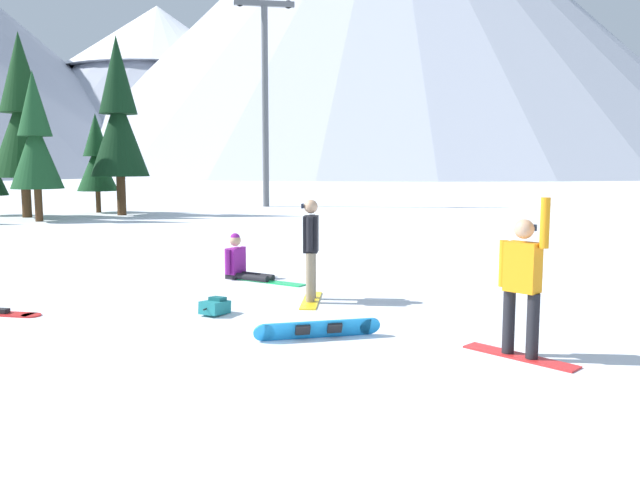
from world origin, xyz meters
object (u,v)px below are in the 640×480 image
object	(u,v)px
snowboarder_midground	(311,247)
pine_tree_short	(35,140)
pine_tree_leaning	(97,159)
pine_tree_broad	(22,117)
snowboarder_background	(242,264)
backpack_teal	(215,307)
ski_lift_tower	(265,91)
pine_tree_twin	(119,118)
loose_snowboard_near_left	(318,329)
snowboarder_foreground	(522,283)

from	to	relation	value
snowboarder_midground	pine_tree_short	bearing A→B (deg)	116.04
snowboarder_midground	pine_tree_short	size ratio (longest dim) A/B	0.28
pine_tree_leaning	pine_tree_broad	distance (m)	4.14
snowboarder_background	backpack_teal	bearing A→B (deg)	-101.25
backpack_teal	ski_lift_tower	world-z (taller)	ski_lift_tower
pine_tree_twin	pine_tree_short	distance (m)	4.35
snowboarder_midground	pine_tree_twin	xyz separation A→B (m)	(-5.65, 20.67, 3.58)
loose_snowboard_near_left	backpack_teal	size ratio (longest dim) A/B	3.20
loose_snowboard_near_left	snowboarder_midground	bearing A→B (deg)	82.75
snowboarder_background	pine_tree_leaning	distance (m)	21.20
pine_tree_leaning	ski_lift_tower	world-z (taller)	ski_lift_tower
snowboarder_foreground	pine_tree_short	bearing A→B (deg)	116.42
pine_tree_short	pine_tree_twin	bearing A→B (deg)	44.36
loose_snowboard_near_left	pine_tree_short	size ratio (longest dim) A/B	0.28
snowboarder_midground	pine_tree_broad	world-z (taller)	pine_tree_broad
snowboarder_foreground	snowboarder_background	xyz separation A→B (m)	(-3.04, 6.10, -0.61)
snowboarder_foreground	loose_snowboard_near_left	world-z (taller)	snowboarder_foreground
pine_tree_leaning	pine_tree_short	bearing A→B (deg)	-108.73
backpack_teal	pine_tree_broad	distance (m)	22.71
snowboarder_foreground	pine_tree_leaning	xyz separation A→B (m)	(-9.00, 26.31, 1.74)
loose_snowboard_near_left	pine_tree_short	world-z (taller)	pine_tree_short
loose_snowboard_near_left	pine_tree_broad	xyz separation A→B (m)	(-9.42, 22.50, 4.35)
pine_tree_broad	snowboarder_foreground	bearing A→B (deg)	-63.75
pine_tree_twin	pine_tree_short	size ratio (longest dim) A/B	1.33
pine_tree_leaning	ski_lift_tower	bearing A→B (deg)	20.08
pine_tree_twin	loose_snowboard_near_left	bearing A→B (deg)	-76.98
pine_tree_broad	ski_lift_tower	world-z (taller)	ski_lift_tower
snowboarder_background	pine_tree_broad	world-z (taller)	pine_tree_broad
snowboarder_background	loose_snowboard_near_left	bearing A→B (deg)	-81.32
loose_snowboard_near_left	pine_tree_twin	bearing A→B (deg)	103.02
pine_tree_short	ski_lift_tower	bearing A→B (deg)	37.85
snowboarder_background	backpack_teal	size ratio (longest dim) A/B	2.83
snowboarder_foreground	snowboarder_midground	distance (m)	4.21
snowboarder_midground	snowboarder_background	distance (m)	2.68
snowboarder_foreground	snowboarder_background	bearing A→B (deg)	116.48
ski_lift_tower	backpack_teal	bearing A→B (deg)	-97.27
snowboarder_midground	backpack_teal	world-z (taller)	snowboarder_midground
snowboarder_foreground	ski_lift_tower	bearing A→B (deg)	90.54
loose_snowboard_near_left	pine_tree_twin	distance (m)	24.12
snowboarder_foreground	pine_tree_leaning	world-z (taller)	pine_tree_leaning
snowboarder_background	pine_tree_twin	bearing A→B (deg)	104.14
backpack_teal	ski_lift_tower	size ratio (longest dim) A/B	0.05
snowboarder_background	ski_lift_tower	distance (m)	24.36
snowboarder_midground	loose_snowboard_near_left	size ratio (longest dim) A/B	1.00
snowboarder_midground	snowboarder_background	world-z (taller)	snowboarder_midground
pine_tree_broad	pine_tree_short	xyz separation A→B (m)	(1.07, -2.33, -1.08)
pine_tree_short	ski_lift_tower	distance (m)	13.50
snowboarder_midground	pine_tree_broad	bearing A→B (deg)	115.87
snowboarder_midground	ski_lift_tower	xyz separation A→B (m)	(1.71, 25.79, 5.54)
pine_tree_leaning	pine_tree_short	xyz separation A→B (m)	(-1.65, -4.87, 0.73)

